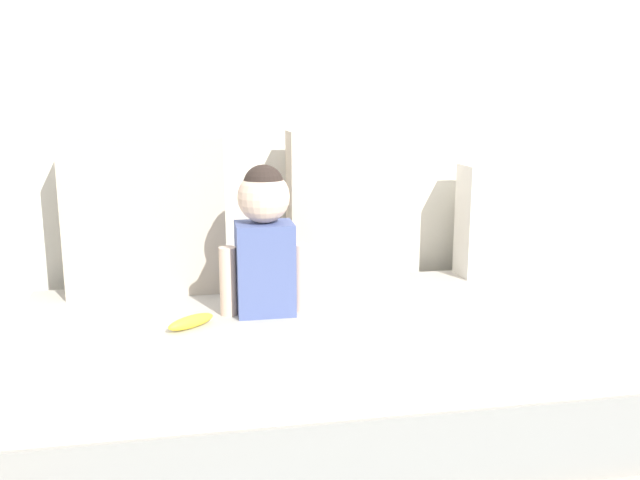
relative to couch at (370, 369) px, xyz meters
The scene contains 8 objects.
ground_plane 0.21m from the couch, ahead, with size 12.00×12.00×0.00m, color #B2ADA3.
back_wall 1.23m from the couch, 90.00° to the left, with size 5.62×0.10×2.57m, color silver.
couch is the anchor object (origin of this frame).
throw_pillow_left 0.97m from the couch, 153.98° to the left, with size 0.56×0.16×0.57m, color #C1B29E.
throw_pillow_center 0.62m from the couch, 90.00° to the left, with size 0.45×0.16×0.58m, color #C1B29E.
throw_pillow_right 0.94m from the couch, 26.02° to the left, with size 0.57×0.16×0.44m, color silver.
toddler 0.59m from the couch, behind, with size 0.30×0.17×0.49m.
banana 0.65m from the couch, behind, with size 0.17×0.04×0.04m, color yellow.
Camera 1 is at (-0.58, -2.12, 1.14)m, focal length 38.06 mm.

